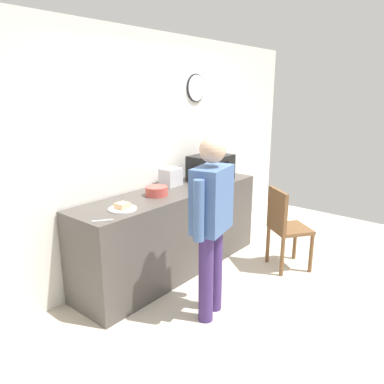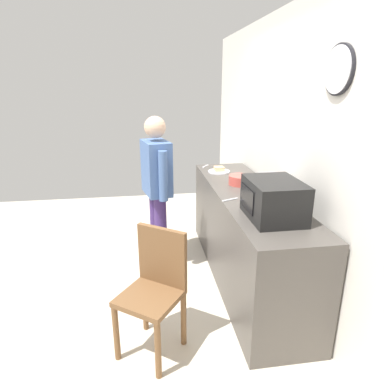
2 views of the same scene
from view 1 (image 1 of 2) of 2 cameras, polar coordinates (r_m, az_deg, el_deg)
ground_plane at (r=3.82m, az=12.77°, el=-16.20°), size 6.00×6.00×0.00m
back_wall at (r=4.27m, az=-5.67°, el=6.19°), size 5.40×0.13×2.60m
kitchen_counter at (r=4.13m, az=-3.03°, el=-6.08°), size 2.38×0.62×0.94m
microwave at (r=4.45m, az=2.94°, el=3.80°), size 0.50×0.39×0.30m
sandwich_plate at (r=3.40m, az=-10.74°, el=-2.41°), size 0.26×0.26×0.07m
salad_bowl at (r=3.80m, az=-5.51°, el=0.16°), size 0.23×0.23×0.10m
toaster at (r=4.19m, az=-3.31°, el=2.35°), size 0.22×0.18×0.20m
fork_utensil at (r=3.15m, az=-13.73°, el=-4.34°), size 0.15×0.11×0.01m
spoon_utensil at (r=4.01m, az=1.49°, el=0.36°), size 0.08×0.17×0.01m
person_standing at (r=3.14m, az=3.05°, el=-3.74°), size 0.58×0.32×1.63m
wooden_chair at (r=4.28m, az=14.17°, el=-4.98°), size 0.56×0.56×0.94m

